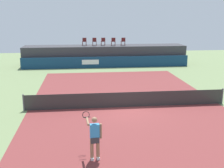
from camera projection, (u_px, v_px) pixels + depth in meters
The scene contains 13 objects.
ground_plane at pixel (120, 94), 20.51m from camera, with size 48.00×48.00×0.00m, color #6B7F51.
court_inner at pixel (127, 107), 17.61m from camera, with size 12.00×22.00×0.00m, color maroon.
sponsor_wall at pixel (106, 62), 30.50m from camera, with size 18.00×0.22×1.20m.
spectator_platform at pixel (105, 55), 32.12m from camera, with size 18.00×2.80×2.20m, color #38383D.
spectator_chair_far_left at pixel (84, 41), 31.53m from camera, with size 0.48×0.48×0.89m.
spectator_chair_left at pixel (94, 41), 31.52m from camera, with size 0.48×0.48×0.89m.
spectator_chair_center at pixel (103, 41), 31.62m from camera, with size 0.46×0.46×0.89m.
spectator_chair_right at pixel (113, 41), 31.59m from camera, with size 0.44×0.44×0.89m.
spectator_chair_far_right at pixel (123, 41), 31.68m from camera, with size 0.46×0.46×0.89m.
tennis_net at pixel (127, 100), 17.50m from camera, with size 12.40×0.02×0.95m, color #2D2D2D.
net_post_near at pixel (24, 103), 16.82m from camera, with size 0.10×0.10×1.00m, color #4C4C51.
net_post_far at pixel (222, 96), 18.17m from camera, with size 0.10×0.10×1.00m, color #4C4C51.
tennis_player at pixel (94, 136), 11.06m from camera, with size 0.74×1.13×1.77m.
Camera 1 is at (-2.78, -16.56, 5.58)m, focal length 45.51 mm.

